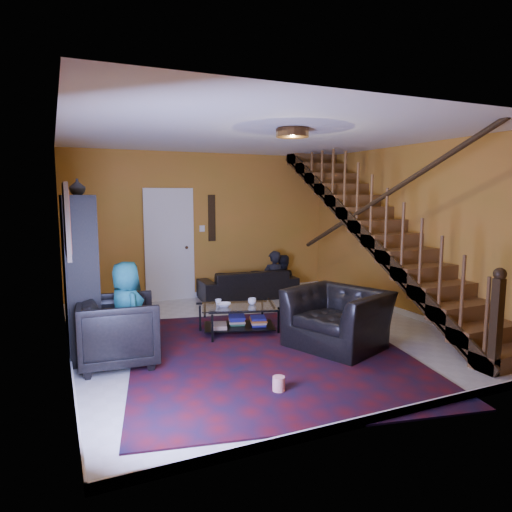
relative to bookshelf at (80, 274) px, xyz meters
The scene contains 21 objects.
floor 2.66m from the bookshelf, 14.01° to the right, with size 5.50×5.50×0.00m, color beige.
room 1.59m from the bookshelf, 34.27° to the left, with size 5.50×5.50×5.50m.
staircase 4.59m from the bookshelf, ahead, with size 0.95×5.02×3.18m.
bookshelf is the anchor object (origin of this frame).
door 2.73m from the bookshelf, 51.26° to the left, with size 0.82×0.05×2.05m, color silver.
framed_picture 1.70m from the bookshelf, 96.28° to the right, with size 0.04×0.74×0.74m, color maroon.
wall_hanging 3.38m from the bookshelf, 39.82° to the left, with size 0.14×0.03×0.90m, color black.
ceiling_fixture 3.30m from the bookshelf, 30.20° to the right, with size 0.40×0.40×0.10m, color #3F2814.
rug 2.71m from the bookshelf, 33.21° to the right, with size 3.37×3.86×0.02m, color #400B11.
sofa 3.64m from the bookshelf, 28.44° to the left, with size 1.89×0.74×0.55m, color black.
armchair_left 1.16m from the bookshelf, 69.70° to the right, with size 0.87×0.90×0.82m, color black.
armchair_right 3.45m from the bookshelf, 25.69° to the right, with size 1.18×1.03×0.77m, color black.
person_adult_a 4.18m from the bookshelf, 25.17° to the left, with size 0.49×0.32×1.34m, color black.
person_adult_b 4.35m from the bookshelf, 24.14° to the left, with size 0.60×0.47×1.24m, color black.
person_child 1.08m from the bookshelf, 63.68° to the right, with size 0.60×0.39×1.23m, color #1B6864.
coffee_table 2.27m from the bookshelf, 10.28° to the right, with size 1.20×0.91×0.41m.
cup_a 2.40m from the bookshelf, ahead, with size 0.12×0.12×0.09m, color #999999.
cup_b 1.93m from the bookshelf, ahead, with size 0.09×0.09×0.09m, color #999999.
bowl 2.00m from the bookshelf, 10.01° to the right, with size 0.20×0.20×0.05m, color #999999.
vase 1.24m from the bookshelf, 90.00° to the right, with size 0.18×0.18×0.19m, color #999999.
popcorn_bucket 3.09m from the bookshelf, 54.51° to the right, with size 0.13×0.13×0.15m, color red.
Camera 1 is at (-2.70, -5.76, 2.00)m, focal length 32.00 mm.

